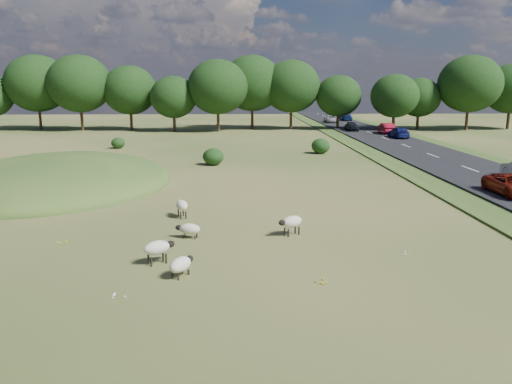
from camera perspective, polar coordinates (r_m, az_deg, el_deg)
ground at (r=44.33m, az=-3.30°, el=3.05°), size 160.00×160.00×0.00m
mound at (r=38.70m, az=-21.64°, el=0.89°), size 16.00×20.00×4.00m
road at (r=57.42m, az=17.38°, el=4.72°), size 8.00×150.00×0.25m
treeline at (r=79.23m, az=-3.57°, el=11.80°), size 96.28×14.66×11.70m
shrubs at (r=49.94m, az=-1.98°, el=4.94°), size 23.76×14.01×1.57m
sheep_0 at (r=26.97m, az=-8.49°, el=-1.53°), size 0.88×1.37×0.95m
sheep_1 at (r=18.83m, az=-8.58°, el=-8.18°), size 1.03×1.33×0.75m
sheep_2 at (r=20.22m, az=-11.16°, el=-6.27°), size 1.32×1.08×0.95m
sheep_3 at (r=23.55m, az=4.05°, el=-3.43°), size 1.33×1.07×0.95m
sheep_4 at (r=23.36m, az=-7.67°, el=-4.21°), size 1.26×0.76×0.70m
car_0 at (r=93.80m, az=8.60°, el=8.26°), size 2.10×4.55×1.26m
car_2 at (r=34.99m, az=27.24°, el=0.74°), size 2.08×4.51×1.25m
car_3 at (r=68.04m, az=15.99°, el=6.55°), size 1.87×4.59×1.33m
car_4 at (r=73.46m, az=14.64°, el=7.06°), size 1.58×4.52×1.49m
car_6 at (r=99.56m, az=10.23°, el=8.44°), size 1.89×4.65×1.35m
car_7 at (r=77.21m, az=10.89°, el=7.41°), size 1.59×3.94×1.34m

